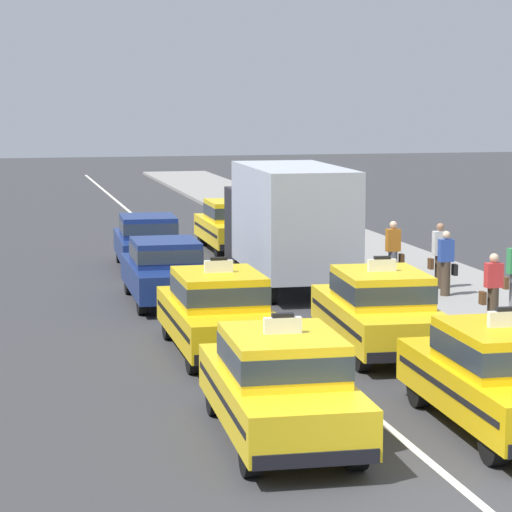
{
  "coord_description": "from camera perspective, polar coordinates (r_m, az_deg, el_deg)",
  "views": [
    {
      "loc": [
        -5.93,
        -12.74,
        5.17
      ],
      "look_at": [
        0.21,
        13.68,
        1.3
      ],
      "focal_mm": 80.97,
      "sensor_mm": 36.0,
      "label": 1
    }
  ],
  "objects": [
    {
      "name": "pedestrian_far_corner",
      "position": [
        28.92,
        9.38,
        -0.36
      ],
      "size": [
        0.47,
        0.24,
        1.62
      ],
      "color": "#473828",
      "rests_on": "sidewalk_curb"
    },
    {
      "name": "sedan_left_fourth",
      "position": [
        33.99,
        -5.35,
        0.78
      ],
      "size": [
        1.96,
        4.38,
        1.58
      ],
      "color": "black",
      "rests_on": "ground"
    },
    {
      "name": "lane_stripe_left_right",
      "position": [
        33.67,
        -2.78,
        -0.71
      ],
      "size": [
        0.14,
        80.0,
        0.01
      ],
      "primitive_type": "cube",
      "color": "silver",
      "rests_on": "ground"
    },
    {
      "name": "sedan_left_third",
      "position": [
        28.43,
        -4.51,
        -0.65
      ],
      "size": [
        1.82,
        4.33,
        1.58
      ],
      "color": "black",
      "rests_on": "ground"
    },
    {
      "name": "taxi_left_second",
      "position": [
        22.84,
        -1.9,
        -2.71
      ],
      "size": [
        1.85,
        4.57,
        1.96
      ],
      "color": "black",
      "rests_on": "ground"
    },
    {
      "name": "ground_plane",
      "position": [
        14.97,
        11.4,
        -12.24
      ],
      "size": [
        160.0,
        160.0,
        0.0
      ],
      "primitive_type": "plane",
      "color": "#353538"
    },
    {
      "name": "pedestrian_mid_block",
      "position": [
        30.42,
        6.8,
        0.17
      ],
      "size": [
        0.47,
        0.24,
        1.67
      ],
      "color": "slate",
      "rests_on": "sidewalk_curb"
    },
    {
      "name": "taxi_left_nearest",
      "position": [
        17.2,
        1.24,
        -6.32
      ],
      "size": [
        1.97,
        4.62,
        1.96
      ],
      "color": "black",
      "rests_on": "ground"
    },
    {
      "name": "sidewalk_curb",
      "position": [
        30.47,
        9.36,
        -1.61
      ],
      "size": [
        4.0,
        90.0,
        0.15
      ],
      "primitive_type": "cube",
      "color": "gray",
      "rests_on": "ground"
    },
    {
      "name": "pedestrian_by_storefront",
      "position": [
        29.98,
        9.04,
        0.02
      ],
      "size": [
        0.47,
        0.24,
        1.69
      ],
      "color": "#473828",
      "rests_on": "sidewalk_curb"
    },
    {
      "name": "pedestrian_trailing",
      "position": [
        25.12,
        11.62,
        -1.69
      ],
      "size": [
        0.47,
        0.24,
        1.62
      ],
      "color": "#473828",
      "rests_on": "sidewalk_curb"
    },
    {
      "name": "taxi_right_nearest",
      "position": [
        18.06,
        12.03,
        -5.8
      ],
      "size": [
        1.92,
        4.6,
        1.96
      ],
      "color": "black",
      "rests_on": "ground"
    },
    {
      "name": "taxi_right_fourth",
      "position": [
        37.67,
        -1.15,
        1.58
      ],
      "size": [
        1.85,
        4.57,
        1.96
      ],
      "color": "black",
      "rests_on": "ground"
    },
    {
      "name": "box_truck_right_third",
      "position": [
        30.62,
        1.53,
        1.76
      ],
      "size": [
        2.44,
        7.02,
        3.27
      ],
      "color": "black",
      "rests_on": "ground"
    },
    {
      "name": "taxi_right_second",
      "position": [
        23.11,
        6.14,
        -2.63
      ],
      "size": [
        2.07,
        4.66,
        1.96
      ],
      "color": "black",
      "rests_on": "ground"
    }
  ]
}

